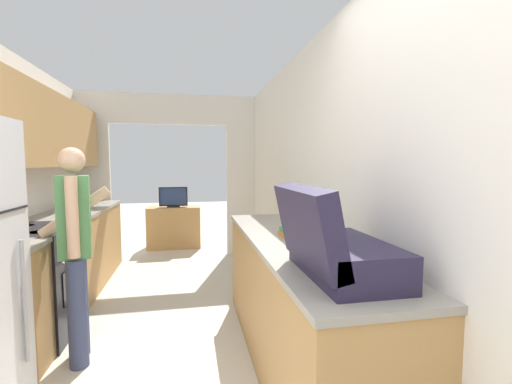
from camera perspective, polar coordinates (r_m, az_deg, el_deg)
name	(u,v)px	position (r m, az deg, el deg)	size (l,w,h in m)	color
wall_right	(323,189)	(2.82, 11.06, 0.48)	(0.06, 6.74, 2.50)	white
wall_far_with_doorway	(170,164)	(5.42, -14.13, 4.55)	(3.04, 0.06, 2.50)	white
counter_left	(67,256)	(4.25, -29.00, -9.38)	(0.62, 3.14, 0.92)	#B2844C
counter_right	(295,302)	(2.60, 6.47, -17.79)	(0.62, 2.42, 0.92)	#B2844C
range_oven	(34,282)	(3.51, -33.10, -12.43)	(0.66, 0.77, 1.06)	black
person	(76,249)	(2.83, -27.86, -8.46)	(0.51, 0.43, 1.57)	#384266
suitcase	(332,247)	(1.69, 12.50, -8.87)	(0.46, 0.67, 0.44)	#231E38
book_stack	(298,233)	(2.53, 7.08, -6.85)	(0.25, 0.30, 0.06)	#C67028
tv_cabinet	(174,227)	(6.14, -13.50, -5.70)	(0.89, 0.42, 0.71)	#B2844C
television	(173,197)	(6.03, -13.61, -0.87)	(0.48, 0.16, 0.35)	black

